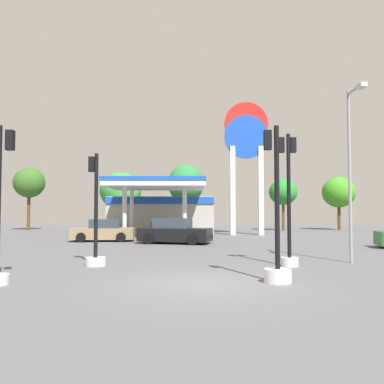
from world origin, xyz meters
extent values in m
plane|color=#56565B|center=(0.00, 0.00, 0.00)|extent=(90.00, 90.00, 0.00)
cube|color=#ADA89E|center=(-2.77, 26.20, 1.63)|extent=(9.48, 5.10, 3.27)
cube|color=#194CB2|center=(-2.77, 23.61, 2.92)|extent=(9.48, 0.12, 0.60)
cube|color=white|center=(-2.77, 19.82, 3.94)|extent=(7.30, 7.07, 0.35)
cube|color=#194CB2|center=(-2.77, 19.82, 4.26)|extent=(7.40, 7.17, 0.30)
cylinder|color=silver|center=(-4.96, 17.88, 1.88)|extent=(0.32, 0.32, 3.76)
cylinder|color=silver|center=(-0.57, 17.88, 1.88)|extent=(0.32, 0.32, 3.76)
cylinder|color=silver|center=(-4.96, 21.77, 1.88)|extent=(0.32, 0.32, 3.76)
cylinder|color=silver|center=(-0.57, 21.77, 1.88)|extent=(0.32, 0.32, 3.76)
cube|color=#4C4C51|center=(-2.77, 19.82, 0.55)|extent=(0.90, 0.60, 1.10)
cube|color=white|center=(3.41, 21.83, 3.69)|extent=(0.40, 0.56, 7.39)
cube|color=white|center=(5.76, 21.83, 3.69)|extent=(0.40, 0.56, 7.39)
cylinder|color=blue|center=(4.58, 21.83, 8.21)|extent=(3.67, 0.22, 3.67)
cylinder|color=red|center=(4.58, 21.85, 9.31)|extent=(3.67, 0.22, 3.67)
cube|color=white|center=(4.58, 21.89, 8.76)|extent=(3.37, 0.08, 0.66)
cylinder|color=black|center=(-7.17, 14.39, 0.31)|extent=(0.63, 0.24, 0.62)
cylinder|color=black|center=(-7.25, 16.05, 0.31)|extent=(0.63, 0.24, 0.62)
cylinder|color=black|center=(-4.65, 14.51, 0.31)|extent=(0.63, 0.24, 0.62)
cylinder|color=black|center=(-4.74, 16.18, 0.31)|extent=(0.63, 0.24, 0.62)
cube|color=#8C7556|center=(-5.95, 15.28, 0.51)|extent=(4.15, 1.90, 0.74)
cube|color=#2D3842|center=(-5.81, 15.29, 1.15)|extent=(2.01, 1.60, 0.62)
cube|color=black|center=(-7.95, 15.18, 0.41)|extent=(0.20, 1.62, 0.23)
cylinder|color=black|center=(0.40, 13.88, 0.33)|extent=(0.70, 0.41, 0.66)
cylinder|color=black|center=(-0.10, 12.17, 0.33)|extent=(0.70, 0.41, 0.66)
cylinder|color=black|center=(-2.19, 14.65, 0.33)|extent=(0.70, 0.41, 0.66)
cylinder|color=black|center=(-2.69, 12.93, 0.33)|extent=(0.70, 0.41, 0.66)
cube|color=black|center=(-1.15, 13.41, 0.55)|extent=(4.70, 2.98, 0.79)
cube|color=#2D3842|center=(-1.30, 13.45, 1.23)|extent=(2.45, 2.14, 0.66)
cube|color=black|center=(0.91, 12.81, 0.44)|extent=(0.61, 1.70, 0.25)
cylinder|color=silver|center=(2.10, 0.08, 0.19)|extent=(0.77, 0.77, 0.38)
cylinder|color=black|center=(2.10, 0.08, 2.42)|extent=(0.14, 0.14, 4.07)
cube|color=black|center=(1.88, 0.24, 4.07)|extent=(0.21, 0.20, 0.57)
sphere|color=red|center=(1.88, 0.36, 4.25)|extent=(0.15, 0.15, 0.15)
sphere|color=#D89E0C|center=(1.88, 0.36, 4.07)|extent=(0.15, 0.15, 0.15)
sphere|color=green|center=(1.88, 0.36, 3.89)|extent=(0.15, 0.15, 0.15)
cube|color=black|center=(-5.46, 0.04, 4.02)|extent=(0.21, 0.20, 0.57)
sphere|color=red|center=(-5.46, 0.16, 4.20)|extent=(0.15, 0.15, 0.15)
sphere|color=#D89E0C|center=(-5.46, 0.16, 4.02)|extent=(0.15, 0.15, 0.15)
sphere|color=green|center=(-5.46, 0.16, 3.84)|extent=(0.15, 0.15, 0.15)
cylinder|color=silver|center=(3.29, 3.33, 0.16)|extent=(0.64, 0.64, 0.33)
cylinder|color=black|center=(3.29, 3.33, 2.59)|extent=(0.14, 0.14, 4.53)
cube|color=black|center=(3.07, 3.49, 4.47)|extent=(0.21, 0.20, 0.57)
sphere|color=red|center=(3.07, 3.62, 4.65)|extent=(0.15, 0.15, 0.15)
sphere|color=#D89E0C|center=(3.07, 3.62, 4.47)|extent=(0.15, 0.15, 0.15)
sphere|color=green|center=(3.07, 3.62, 4.29)|extent=(0.15, 0.15, 0.15)
cube|color=black|center=(3.51, 3.49, 4.47)|extent=(0.21, 0.20, 0.57)
sphere|color=red|center=(3.51, 3.62, 4.65)|extent=(0.15, 0.15, 0.15)
sphere|color=#D89E0C|center=(3.51, 3.62, 4.47)|extent=(0.15, 0.15, 0.15)
sphere|color=green|center=(3.51, 3.62, 4.29)|extent=(0.15, 0.15, 0.15)
cylinder|color=silver|center=(-3.81, 3.55, 0.16)|extent=(0.74, 0.74, 0.31)
cylinder|color=black|center=(-3.81, 3.55, 2.23)|extent=(0.14, 0.14, 3.83)
cube|color=black|center=(-4.03, 3.71, 3.76)|extent=(0.21, 0.20, 0.57)
sphere|color=red|center=(-4.03, 3.83, 3.94)|extent=(0.15, 0.15, 0.15)
sphere|color=#D89E0C|center=(-4.03, 3.83, 3.76)|extent=(0.15, 0.15, 0.15)
sphere|color=green|center=(-4.03, 3.83, 3.58)|extent=(0.15, 0.15, 0.15)
cylinder|color=brown|center=(-16.69, 30.11, 1.86)|extent=(0.32, 0.32, 3.73)
ellipsoid|color=#336121|center=(-16.69, 30.11, 4.92)|extent=(3.18, 3.18, 3.14)
cylinder|color=brown|center=(-7.19, 29.72, 1.23)|extent=(0.26, 0.26, 2.46)
ellipsoid|color=#328939|center=(-7.19, 29.72, 4.04)|extent=(4.22, 4.22, 3.84)
cylinder|color=brown|center=(-0.48, 31.55, 1.73)|extent=(0.26, 0.26, 3.47)
ellipsoid|color=#287A3B|center=(-0.48, 31.55, 4.91)|extent=(3.85, 3.85, 4.10)
cylinder|color=brown|center=(9.40, 29.02, 1.41)|extent=(0.27, 0.27, 2.83)
ellipsoid|color=#25822C|center=(9.40, 29.02, 3.89)|extent=(2.84, 2.84, 2.60)
cylinder|color=brown|center=(15.47, 29.99, 1.33)|extent=(0.33, 0.33, 2.66)
ellipsoid|color=#3E9023|center=(15.47, 29.99, 3.93)|extent=(3.37, 3.37, 3.18)
cylinder|color=gray|center=(5.94, 4.27, 3.37)|extent=(0.12, 0.12, 6.75)
cylinder|color=gray|center=(5.94, 3.67, 6.65)|extent=(0.09, 1.20, 0.09)
cube|color=beige|center=(5.94, 3.07, 6.60)|extent=(0.24, 0.44, 0.16)
camera|label=1|loc=(-0.49, -11.19, 2.03)|focal=37.25mm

